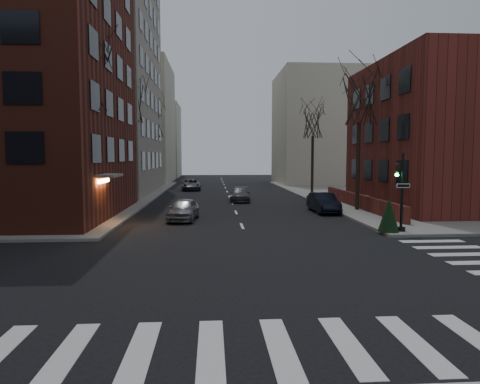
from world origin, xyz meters
The scene contains 21 objects.
ground centered at (0.00, 0.00, 0.00)m, with size 160.00×160.00×0.00m, color black.
building_left_tan centered at (-17.00, 34.00, 14.00)m, with size 18.00×18.00×28.00m, color #9F9284.
building_right_brick centered at (16.50, 19.00, 5.50)m, with size 12.00×14.00×11.00m, color maroon.
low_wall_right centered at (9.30, 19.00, 0.65)m, with size 0.35×16.00×1.00m, color maroon.
building_distant_la centered at (-15.00, 55.00, 9.00)m, with size 14.00×16.00×18.00m, color beige.
building_distant_ra centered at (15.00, 50.00, 8.00)m, with size 14.00×14.00×16.00m, color beige.
building_distant_lb centered at (-13.00, 72.00, 7.00)m, with size 10.00×12.00×14.00m, color beige.
traffic_signal centered at (7.94, 8.99, 1.91)m, with size 0.76×0.44×4.00m.
tree_left_a centered at (-8.80, 14.00, 8.47)m, with size 4.18×4.18×10.26m.
tree_left_b centered at (-8.80, 26.00, 8.91)m, with size 4.40×4.40×10.80m.
tree_left_c centered at (-8.80, 40.00, 8.03)m, with size 3.96×3.96×9.72m.
tree_right_a centered at (8.80, 18.00, 8.03)m, with size 3.96×3.96×9.72m.
tree_right_b centered at (8.80, 32.00, 7.59)m, with size 3.74×3.74×9.18m.
streetlamp_near centered at (-8.20, 22.00, 4.24)m, with size 0.36×0.36×6.28m.
streetlamp_far centered at (-8.20, 42.00, 4.24)m, with size 0.36×0.36×6.28m.
parked_sedan centered at (6.20, 17.58, 0.70)m, with size 1.48×4.26×1.40m, color black.
car_lane_silver centered at (-3.50, 14.49, 0.68)m, with size 1.61×4.01×1.36m, color gray.
car_lane_gray centered at (0.81, 25.55, 0.62)m, with size 1.75×4.30×1.25m, color #404045.
car_lane_far centered at (-4.18, 38.41, 0.65)m, with size 2.16×4.69×1.30m, color #46464C.
sandwich_board centered at (9.68, 18.53, 0.65)m, with size 0.44×0.62×0.99m, color silver.
evergreen_shrub centered at (7.30, 8.91, 1.03)m, with size 1.06×1.06×1.76m, color black.
Camera 1 is at (-1.71, -12.17, 3.98)m, focal length 32.00 mm.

